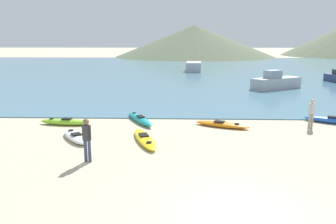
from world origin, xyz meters
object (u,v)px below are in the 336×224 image
kayak_on_sand_5 (140,119)px  kayak_on_sand_2 (222,124)px  person_near_waterline (311,112)px  kayak_on_sand_3 (145,139)px  kayak_on_sand_1 (336,121)px  moored_boat_2 (276,82)px  kayak_on_sand_4 (65,122)px  kayak_on_sand_0 (76,137)px  moored_boat_1 (194,67)px  person_near_foreground (87,138)px

kayak_on_sand_5 → kayak_on_sand_2: bearing=-11.7°
kayak_on_sand_5 → person_near_waterline: size_ratio=2.17×
kayak_on_sand_2 → kayak_on_sand_3: (-3.98, -2.78, -0.01)m
kayak_on_sand_1 → kayak_on_sand_2: (-6.62, -0.94, -0.04)m
kayak_on_sand_2 → kayak_on_sand_5: bearing=168.3°
kayak_on_sand_2 → moored_boat_2: size_ratio=0.57×
kayak_on_sand_2 → kayak_on_sand_4: size_ratio=1.04×
kayak_on_sand_0 → kayak_on_sand_4: kayak_on_sand_4 is taller
kayak_on_sand_0 → person_near_waterline: (12.06, 2.51, 0.76)m
kayak_on_sand_3 → kayak_on_sand_5: 3.80m
person_near_waterline → kayak_on_sand_4: bearing=178.8°
kayak_on_sand_1 → moored_boat_1: 32.40m
kayak_on_sand_1 → kayak_on_sand_3: (-10.61, -3.72, -0.05)m
kayak_on_sand_0 → moored_boat_2: size_ratio=0.50×
kayak_on_sand_0 → kayak_on_sand_4: (-1.48, 2.79, 0.02)m
kayak_on_sand_0 → person_near_waterline: bearing=11.8°
kayak_on_sand_5 → person_near_waterline: (9.41, -1.06, 0.73)m
person_near_foreground → moored_boat_1: (5.75, 38.12, -0.25)m
kayak_on_sand_3 → person_near_waterline: (8.73, 2.68, 0.78)m
kayak_on_sand_3 → person_near_waterline: size_ratio=2.24×
kayak_on_sand_4 → kayak_on_sand_1: bearing=2.8°
moored_boat_2 → kayak_on_sand_5: bearing=-130.9°
kayak_on_sand_0 → person_near_waterline: 12.35m
kayak_on_sand_1 → person_near_waterline: person_near_waterline is taller
kayak_on_sand_5 → moored_boat_1: bearing=81.9°
moored_boat_2 → kayak_on_sand_1: bearing=-91.5°
person_near_waterline → moored_boat_1: size_ratio=0.32×
kayak_on_sand_3 → kayak_on_sand_4: kayak_on_sand_4 is taller
kayak_on_sand_5 → kayak_on_sand_1: bearing=-0.1°
kayak_on_sand_3 → person_near_waterline: person_near_waterline is taller
kayak_on_sand_1 → moored_boat_1: moored_boat_1 is taller
kayak_on_sand_2 → moored_boat_1: size_ratio=0.62×
kayak_on_sand_4 → person_near_foreground: 6.41m
person_near_foreground → person_near_waterline: bearing=26.8°
kayak_on_sand_0 → kayak_on_sand_2: bearing=19.6°
kayak_on_sand_2 → person_near_waterline: (4.75, -0.10, 0.77)m
kayak_on_sand_1 → kayak_on_sand_4: bearing=-177.2°
kayak_on_sand_4 → moored_boat_1: moored_boat_1 is taller
moored_boat_1 → person_near_waterline: bearing=-81.4°
kayak_on_sand_0 → kayak_on_sand_5: size_ratio=0.77×
kayak_on_sand_3 → moored_boat_2: size_ratio=0.67×
kayak_on_sand_0 → moored_boat_2: moored_boat_2 is taller
kayak_on_sand_5 → person_near_waterline: person_near_waterline is taller
kayak_on_sand_0 → kayak_on_sand_1: bearing=14.3°
person_near_foreground → person_near_waterline: 11.96m
kayak_on_sand_0 → kayak_on_sand_4: 3.16m
kayak_on_sand_5 → person_near_waterline: 9.49m
kayak_on_sand_2 → moored_boat_2: moored_boat_2 is taller
kayak_on_sand_1 → person_near_waterline: 2.26m
moored_boat_1 → kayak_on_sand_3: bearing=-96.1°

